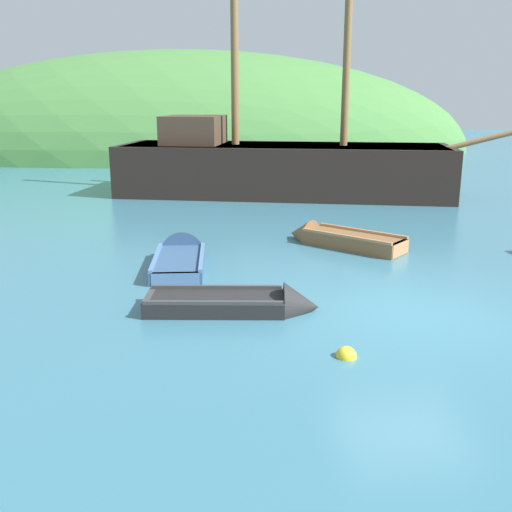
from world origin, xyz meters
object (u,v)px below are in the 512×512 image
(buoy_yellow, at_px, (346,357))
(sailing_ship, at_px, (280,175))
(rowboat_far, at_px, (181,260))
(rowboat_portside, at_px, (243,306))
(rowboat_near_dock, at_px, (338,241))

(buoy_yellow, bearing_deg, sailing_ship, 85.32)
(rowboat_far, bearing_deg, rowboat_portside, -157.46)
(sailing_ship, distance_m, buoy_yellow, 15.26)
(sailing_ship, height_order, rowboat_near_dock, sailing_ship)
(rowboat_near_dock, bearing_deg, rowboat_portside, 103.15)
(sailing_ship, bearing_deg, rowboat_far, -97.32)
(rowboat_portside, distance_m, rowboat_near_dock, 5.45)
(sailing_ship, xyz_separation_m, rowboat_near_dock, (0.30, -8.45, -0.64))
(rowboat_far, relative_size, rowboat_portside, 0.93)
(rowboat_far, xyz_separation_m, rowboat_portside, (1.18, -3.27, -0.00))
(rowboat_far, distance_m, rowboat_near_dock, 4.31)
(rowboat_near_dock, bearing_deg, buoy_yellow, 122.55)
(rowboat_near_dock, bearing_deg, rowboat_far, 63.52)
(rowboat_near_dock, height_order, buoy_yellow, rowboat_near_dock)
(rowboat_portside, xyz_separation_m, rowboat_near_dock, (2.91, 4.61, 0.04))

